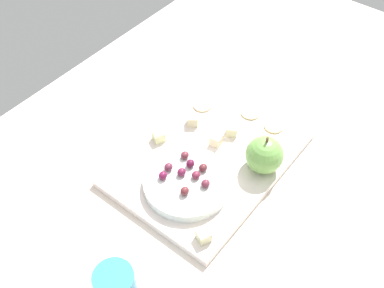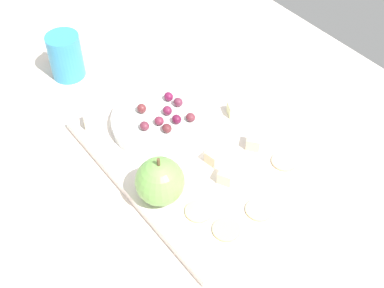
{
  "view_description": "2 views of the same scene",
  "coord_description": "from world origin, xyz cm",
  "px_view_note": "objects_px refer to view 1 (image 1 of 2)",
  "views": [
    {
      "loc": [
        50.59,
        31.97,
        77.66
      ],
      "look_at": [
        3.85,
        -4.84,
        10.26
      ],
      "focal_mm": 42.8,
      "sensor_mm": 36.0,
      "label": 1
    },
    {
      "loc": [
        -44.02,
        33.57,
        69.88
      ],
      "look_at": [
        1.72,
        -1.54,
        8.48
      ],
      "focal_mm": 48.43,
      "sensor_mm": 36.0,
      "label": 2
    }
  ],
  "objects_px": {
    "serving_dish": "(187,183)",
    "grape_6": "(168,167)",
    "grape_0": "(185,191)",
    "grape_7": "(185,155)",
    "cheese_cube_2": "(159,136)",
    "apple_whole": "(264,155)",
    "cracker_1": "(202,106)",
    "grape_1": "(182,172)",
    "cheese_cube_0": "(193,120)",
    "cracker_3": "(274,126)",
    "cracker_2": "(250,113)",
    "grape_5": "(163,175)",
    "cheese_cube_1": "(216,140)",
    "cheese_cube_3": "(204,236)",
    "cheese_cube_4": "(232,130)",
    "grape_3": "(194,174)",
    "platter": "(209,157)",
    "grape_4": "(201,166)",
    "grape_2": "(206,184)",
    "grape_8": "(190,163)",
    "cracker_0": "(266,143)"
  },
  "relations": [
    {
      "from": "grape_3",
      "to": "grape_8",
      "type": "relative_size",
      "value": 1.0
    },
    {
      "from": "cheese_cube_3",
      "to": "cheese_cube_1",
      "type": "bearing_deg",
      "value": -149.27
    },
    {
      "from": "cheese_cube_0",
      "to": "apple_whole",
      "type": "bearing_deg",
      "value": 87.34
    },
    {
      "from": "cracker_2",
      "to": "cracker_3",
      "type": "xyz_separation_m",
      "value": [
        0.0,
        0.06,
        0.0
      ]
    },
    {
      "from": "platter",
      "to": "cracker_1",
      "type": "relative_size",
      "value": 9.33
    },
    {
      "from": "grape_0",
      "to": "grape_3",
      "type": "height_order",
      "value": "grape_0"
    },
    {
      "from": "grape_0",
      "to": "grape_5",
      "type": "distance_m",
      "value": 0.06
    },
    {
      "from": "platter",
      "to": "cracker_2",
      "type": "distance_m",
      "value": 0.15
    },
    {
      "from": "cheese_cube_1",
      "to": "cheese_cube_3",
      "type": "relative_size",
      "value": 1.0
    },
    {
      "from": "cracker_0",
      "to": "grape_2",
      "type": "distance_m",
      "value": 0.18
    },
    {
      "from": "cheese_cube_3",
      "to": "grape_7",
      "type": "distance_m",
      "value": 0.17
    },
    {
      "from": "cheese_cube_4",
      "to": "cracker_2",
      "type": "bearing_deg",
      "value": -178.32
    },
    {
      "from": "cracker_2",
      "to": "grape_5",
      "type": "xyz_separation_m",
      "value": [
        0.27,
        -0.02,
        0.03
      ]
    },
    {
      "from": "cheese_cube_0",
      "to": "cracker_3",
      "type": "relative_size",
      "value": 0.54
    },
    {
      "from": "grape_1",
      "to": "cheese_cube_1",
      "type": "bearing_deg",
      "value": -177.36
    },
    {
      "from": "cheese_cube_3",
      "to": "grape_2",
      "type": "relative_size",
      "value": 1.3
    },
    {
      "from": "grape_7",
      "to": "grape_8",
      "type": "relative_size",
      "value": 1.0
    },
    {
      "from": "cheese_cube_3",
      "to": "cracker_3",
      "type": "relative_size",
      "value": 0.54
    },
    {
      "from": "grape_0",
      "to": "grape_8",
      "type": "relative_size",
      "value": 1.0
    },
    {
      "from": "cheese_cube_0",
      "to": "cheese_cube_4",
      "type": "xyz_separation_m",
      "value": [
        -0.03,
        0.08,
        0.0
      ]
    },
    {
      "from": "cracker_2",
      "to": "grape_4",
      "type": "bearing_deg",
      "value": 5.15
    },
    {
      "from": "cheese_cube_2",
      "to": "apple_whole",
      "type": "bearing_deg",
      "value": 108.9
    },
    {
      "from": "serving_dish",
      "to": "cracker_1",
      "type": "height_order",
      "value": "serving_dish"
    },
    {
      "from": "cracker_2",
      "to": "grape_2",
      "type": "xyz_separation_m",
      "value": [
        0.23,
        0.05,
        0.03
      ]
    },
    {
      "from": "serving_dish",
      "to": "cheese_cube_0",
      "type": "relative_size",
      "value": 7.39
    },
    {
      "from": "grape_0",
      "to": "grape_7",
      "type": "height_order",
      "value": "grape_0"
    },
    {
      "from": "cracker_3",
      "to": "grape_0",
      "type": "bearing_deg",
      "value": -6.76
    },
    {
      "from": "cheese_cube_0",
      "to": "grape_3",
      "type": "distance_m",
      "value": 0.16
    },
    {
      "from": "platter",
      "to": "cracker_1",
      "type": "xyz_separation_m",
      "value": [
        -0.11,
        -0.1,
        0.01
      ]
    },
    {
      "from": "grape_4",
      "to": "serving_dish",
      "type": "bearing_deg",
      "value": -8.69
    },
    {
      "from": "cracker_3",
      "to": "grape_2",
      "type": "xyz_separation_m",
      "value": [
        0.23,
        -0.01,
        0.03
      ]
    },
    {
      "from": "grape_0",
      "to": "grape_3",
      "type": "relative_size",
      "value": 1.0
    },
    {
      "from": "cheese_cube_1",
      "to": "grape_8",
      "type": "distance_m",
      "value": 0.09
    },
    {
      "from": "apple_whole",
      "to": "grape_7",
      "type": "xyz_separation_m",
      "value": [
        0.09,
        -0.13,
        -0.01
      ]
    },
    {
      "from": "cracker_1",
      "to": "grape_1",
      "type": "relative_size",
      "value": 2.38
    },
    {
      "from": "grape_2",
      "to": "cheese_cube_0",
      "type": "bearing_deg",
      "value": -134.4
    },
    {
      "from": "apple_whole",
      "to": "grape_1",
      "type": "bearing_deg",
      "value": -39.42
    },
    {
      "from": "grape_4",
      "to": "grape_5",
      "type": "xyz_separation_m",
      "value": [
        0.06,
        -0.04,
        0.0
      ]
    },
    {
      "from": "platter",
      "to": "cheese_cube_4",
      "type": "distance_m",
      "value": 0.08
    },
    {
      "from": "serving_dish",
      "to": "grape_6",
      "type": "relative_size",
      "value": 9.58
    },
    {
      "from": "cracker_2",
      "to": "grape_5",
      "type": "relative_size",
      "value": 2.38
    },
    {
      "from": "grape_3",
      "to": "grape_7",
      "type": "xyz_separation_m",
      "value": [
        -0.03,
        -0.04,
        -0.0
      ]
    },
    {
      "from": "apple_whole",
      "to": "grape_7",
      "type": "distance_m",
      "value": 0.15
    },
    {
      "from": "serving_dish",
      "to": "cheese_cube_1",
      "type": "distance_m",
      "value": 0.12
    },
    {
      "from": "cracker_3",
      "to": "grape_4",
      "type": "xyz_separation_m",
      "value": [
        0.2,
        -0.04,
        0.03
      ]
    },
    {
      "from": "platter",
      "to": "grape_4",
      "type": "height_order",
      "value": "grape_4"
    },
    {
      "from": "cracker_2",
      "to": "grape_1",
      "type": "xyz_separation_m",
      "value": [
        0.24,
        -0.0,
        0.03
      ]
    },
    {
      "from": "platter",
      "to": "cheese_cube_3",
      "type": "distance_m",
      "value": 0.19
    },
    {
      "from": "platter",
      "to": "cheese_cube_3",
      "type": "bearing_deg",
      "value": 34.19
    },
    {
      "from": "grape_5",
      "to": "grape_7",
      "type": "relative_size",
      "value": 1.0
    }
  ]
}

